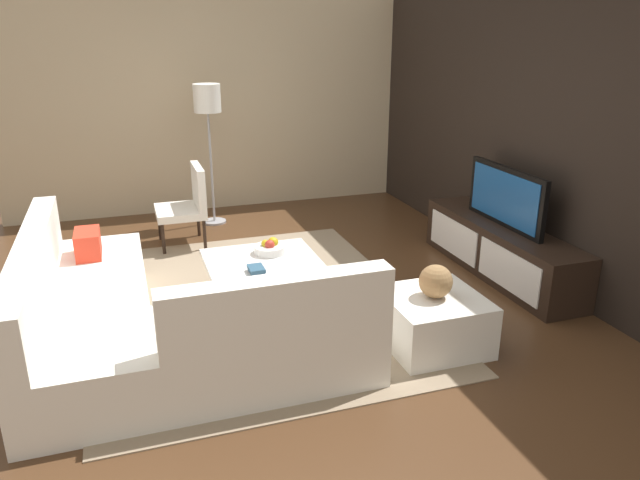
# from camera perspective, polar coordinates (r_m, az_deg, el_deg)

# --- Properties ---
(ground_plane) EXTENTS (14.00, 14.00, 0.00)m
(ground_plane) POSITION_cam_1_polar(r_m,az_deg,el_deg) (5.17, -6.08, -6.49)
(ground_plane) COLOR #4C301C
(feature_wall_back) EXTENTS (6.40, 0.12, 2.80)m
(feature_wall_back) POSITION_cam_1_polar(r_m,az_deg,el_deg) (5.90, 20.31, 9.98)
(feature_wall_back) COLOR black
(feature_wall_back) RESTS_ON ground
(side_wall_left) EXTENTS (0.12, 5.20, 2.80)m
(side_wall_left) POSITION_cam_1_polar(r_m,az_deg,el_deg) (7.88, -10.28, 13.00)
(side_wall_left) COLOR #C6B28E
(side_wall_left) RESTS_ON ground
(area_rug) EXTENTS (3.38, 2.67, 0.01)m
(area_rug) POSITION_cam_1_polar(r_m,az_deg,el_deg) (5.26, -6.33, -5.99)
(area_rug) COLOR gray
(area_rug) RESTS_ON ground
(media_console) EXTENTS (2.04, 0.48, 0.50)m
(media_console) POSITION_cam_1_polar(r_m,az_deg,el_deg) (6.00, 16.75, -0.90)
(media_console) COLOR black
(media_console) RESTS_ON ground
(television) EXTENTS (1.11, 0.06, 0.55)m
(television) POSITION_cam_1_polar(r_m,az_deg,el_deg) (5.84, 17.25, 3.95)
(television) COLOR black
(television) RESTS_ON media_console
(sectional_couch) EXTENTS (2.51, 2.30, 0.86)m
(sectional_couch) POSITION_cam_1_polar(r_m,az_deg,el_deg) (4.49, -16.16, -7.29)
(sectional_couch) COLOR white
(sectional_couch) RESTS_ON ground
(coffee_table) EXTENTS (0.96, 0.96, 0.38)m
(coffee_table) POSITION_cam_1_polar(r_m,az_deg,el_deg) (5.20, -5.33, -3.89)
(coffee_table) COLOR black
(coffee_table) RESTS_ON ground
(accent_chair_near) EXTENTS (0.58, 0.51, 0.87)m
(accent_chair_near) POSITION_cam_1_polar(r_m,az_deg,el_deg) (6.64, -12.41, 3.65)
(accent_chair_near) COLOR black
(accent_chair_near) RESTS_ON ground
(floor_lamp) EXTENTS (0.31, 0.31, 1.66)m
(floor_lamp) POSITION_cam_1_polar(r_m,az_deg,el_deg) (7.18, -10.65, 12.28)
(floor_lamp) COLOR #A5A5AA
(floor_lamp) RESTS_ON ground
(ottoman) EXTENTS (0.70, 0.70, 0.40)m
(ottoman) POSITION_cam_1_polar(r_m,az_deg,el_deg) (4.57, 10.69, -7.61)
(ottoman) COLOR white
(ottoman) RESTS_ON ground
(fruit_bowl) EXTENTS (0.28, 0.28, 0.14)m
(fruit_bowl) POSITION_cam_1_polar(r_m,az_deg,el_deg) (5.30, -4.79, -0.76)
(fruit_bowl) COLOR silver
(fruit_bowl) RESTS_ON coffee_table
(decorative_ball) EXTENTS (0.25, 0.25, 0.25)m
(decorative_ball) POSITION_cam_1_polar(r_m,az_deg,el_deg) (4.44, 10.95, -3.89)
(decorative_ball) COLOR #997247
(decorative_ball) RESTS_ON ottoman
(book_stack) EXTENTS (0.18, 0.12, 0.05)m
(book_stack) POSITION_cam_1_polar(r_m,az_deg,el_deg) (4.89, -6.09, -2.83)
(book_stack) COLOR #2D516B
(book_stack) RESTS_ON coffee_table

